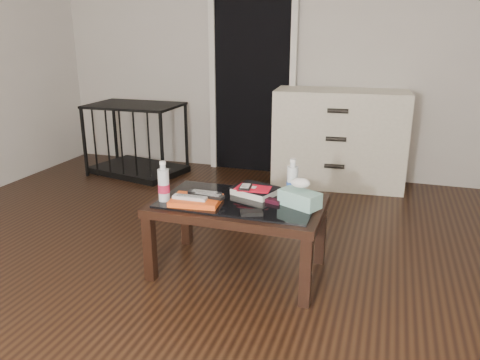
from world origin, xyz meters
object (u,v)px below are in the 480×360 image
(textbook, at_px, (255,191))
(water_bottle_right, at_px, (292,178))
(water_bottle_left, at_px, (164,181))
(tissue_box, at_px, (300,199))
(coffee_table, at_px, (238,210))
(dresser, at_px, (339,139))
(pet_crate, at_px, (137,151))

(textbook, relative_size, water_bottle_right, 1.05)
(water_bottle_left, height_order, tissue_box, water_bottle_left)
(coffee_table, relative_size, water_bottle_right, 4.20)
(textbook, distance_m, water_bottle_right, 0.24)
(dresser, height_order, water_bottle_right, dresser)
(water_bottle_right, bearing_deg, dresser, 87.44)
(coffee_table, height_order, water_bottle_left, water_bottle_left)
(pet_crate, xyz_separation_m, water_bottle_right, (1.94, -1.54, 0.35))
(coffee_table, height_order, pet_crate, pet_crate)
(dresser, xyz_separation_m, water_bottle_right, (-0.08, -1.77, 0.13))
(coffee_table, relative_size, dresser, 0.81)
(coffee_table, bearing_deg, water_bottle_left, -161.15)
(water_bottle_left, bearing_deg, tissue_box, 10.98)
(water_bottle_left, relative_size, tissue_box, 1.03)
(dresser, bearing_deg, textbook, -104.25)
(pet_crate, height_order, tissue_box, pet_crate)
(water_bottle_right, bearing_deg, pet_crate, 141.56)
(pet_crate, distance_m, water_bottle_left, 2.23)
(water_bottle_left, bearing_deg, textbook, 29.31)
(dresser, distance_m, pet_crate, 2.04)
(water_bottle_right, bearing_deg, textbook, -176.21)
(dresser, bearing_deg, water_bottle_left, -115.41)
(pet_crate, xyz_separation_m, tissue_box, (2.01, -1.67, 0.28))
(pet_crate, bearing_deg, water_bottle_right, -25.69)
(tissue_box, bearing_deg, water_bottle_left, -142.76)
(textbook, relative_size, water_bottle_left, 1.05)
(textbook, bearing_deg, coffee_table, -98.61)
(pet_crate, height_order, water_bottle_right, pet_crate)
(water_bottle_left, bearing_deg, dresser, 69.18)
(coffee_table, distance_m, water_bottle_left, 0.47)
(pet_crate, height_order, textbook, pet_crate)
(coffee_table, relative_size, tissue_box, 4.35)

